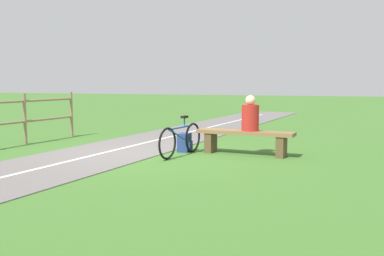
{
  "coord_description": "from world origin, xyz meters",
  "views": [
    {
      "loc": [
        -4.1,
        8.63,
        1.56
      ],
      "look_at": [
        -1.5,
        1.05,
        0.72
      ],
      "focal_mm": 41.57,
      "sensor_mm": 36.0,
      "label": 1
    }
  ],
  "objects_px": {
    "bicycle": "(181,139)",
    "backpack": "(185,143)",
    "person_seated": "(250,116)",
    "bench": "(245,138)"
  },
  "relations": [
    {
      "from": "bicycle",
      "to": "backpack",
      "type": "height_order",
      "value": "bicycle"
    },
    {
      "from": "person_seated",
      "to": "backpack",
      "type": "xyz_separation_m",
      "value": [
        1.46,
        0.03,
        -0.63
      ]
    },
    {
      "from": "bench",
      "to": "backpack",
      "type": "xyz_separation_m",
      "value": [
        1.35,
        0.04,
        -0.16
      ]
    },
    {
      "from": "backpack",
      "to": "bicycle",
      "type": "bearing_deg",
      "value": 101.09
    },
    {
      "from": "bench",
      "to": "person_seated",
      "type": "bearing_deg",
      "value": -180.0
    },
    {
      "from": "person_seated",
      "to": "bicycle",
      "type": "xyz_separation_m",
      "value": [
        1.36,
        0.56,
        -0.49
      ]
    },
    {
      "from": "person_seated",
      "to": "backpack",
      "type": "distance_m",
      "value": 1.59
    },
    {
      "from": "bench",
      "to": "bicycle",
      "type": "xyz_separation_m",
      "value": [
        1.25,
        0.57,
        -0.02
      ]
    },
    {
      "from": "person_seated",
      "to": "bicycle",
      "type": "bearing_deg",
      "value": 28.16
    },
    {
      "from": "bench",
      "to": "bicycle",
      "type": "height_order",
      "value": "bicycle"
    }
  ]
}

